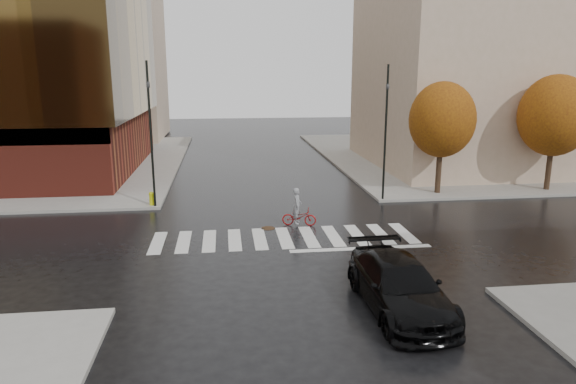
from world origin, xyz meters
The scene contains 13 objects.
ground centered at (0.00, 0.00, 0.00)m, with size 120.00×120.00×0.00m, color black.
sidewalk_ne centered at (21.00, 21.00, 0.07)m, with size 30.00×30.00×0.15m, color gray.
crosswalk centered at (0.00, 0.50, 0.01)m, with size 12.00×3.00×0.01m, color silver.
building_ne_tan centered at (17.00, 17.00, 9.15)m, with size 16.00×16.00×18.00m, color tan.
building_nw_far centered at (-16.00, 37.00, 10.15)m, with size 14.00×12.00×20.00m, color tan.
tree_ne_a centered at (10.00, 7.40, 4.46)m, with size 3.80×3.80×6.50m.
tree_ne_b centered at (17.00, 7.40, 4.62)m, with size 4.20×4.20×6.89m.
sedan centered at (2.68, -6.87, 0.79)m, with size 2.21×5.43×1.58m, color black.
cyclist centered at (0.88, 2.27, 0.63)m, with size 1.71×0.93×1.85m.
traffic_light_nw centered at (-6.30, 6.30, 4.50)m, with size 0.19×0.16×7.58m.
traffic_light_ne centered at (6.30, 6.30, 4.38)m, with size 0.15×0.19×7.41m.
fire_hydrant centered at (-6.50, 6.50, 0.56)m, with size 0.26×0.26×0.74m.
manhole centered at (-0.60, 2.00, 0.01)m, with size 0.64×0.64×0.01m, color #422B17.
Camera 1 is at (-2.55, -20.99, 7.21)m, focal length 32.00 mm.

